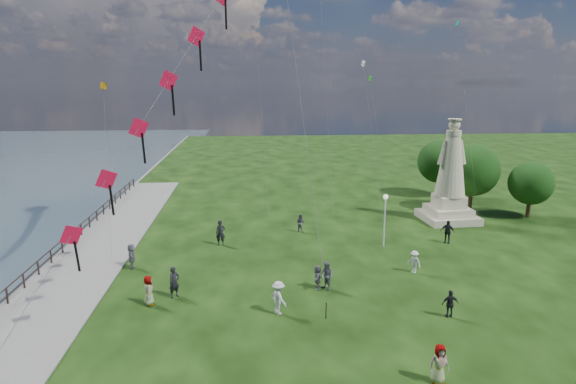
{
  "coord_description": "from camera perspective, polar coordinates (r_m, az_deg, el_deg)",
  "views": [
    {
      "loc": [
        -3.34,
        -19.08,
        11.67
      ],
      "look_at": [
        -1.0,
        8.0,
        5.5
      ],
      "focal_mm": 30.0,
      "sensor_mm": 36.0,
      "label": 1
    }
  ],
  "objects": [
    {
      "name": "lamppost",
      "position": [
        35.26,
        11.44,
        -2.01
      ],
      "size": [
        0.36,
        0.36,
        3.9
      ],
      "color": "silver",
      "rests_on": "ground"
    },
    {
      "name": "person_0",
      "position": [
        27.85,
        -13.33,
        -10.36
      ],
      "size": [
        0.77,
        0.74,
        1.77
      ],
      "primitive_type": "imported",
      "rotation": [
        0.0,
        0.0,
        0.71
      ],
      "color": "black",
      "rests_on": "ground"
    },
    {
      "name": "person_9",
      "position": [
        37.81,
        18.37,
        -4.48
      ],
      "size": [
        1.14,
        0.97,
        1.74
      ],
      "primitive_type": "imported",
      "rotation": [
        0.0,
        0.0,
        -0.54
      ],
      "color": "black",
      "rests_on": "ground"
    },
    {
      "name": "waterfront",
      "position": [
        32.67,
        -26.3,
        -9.65
      ],
      "size": [
        200.0,
        200.0,
        1.51
      ],
      "color": "#354550",
      "rests_on": "ground"
    },
    {
      "name": "person_3",
      "position": [
        26.36,
        18.67,
        -12.44
      ],
      "size": [
        0.87,
        0.46,
        1.46
      ],
      "primitive_type": "imported",
      "rotation": [
        0.0,
        0.0,
        3.11
      ],
      "color": "black",
      "rests_on": "ground"
    },
    {
      "name": "person_5",
      "position": [
        32.74,
        -18.04,
        -7.22
      ],
      "size": [
        0.98,
        1.63,
        1.64
      ],
      "primitive_type": "imported",
      "rotation": [
        0.0,
        0.0,
        1.79
      ],
      "color": "#595960",
      "rests_on": "ground"
    },
    {
      "name": "statue",
      "position": [
        43.35,
        18.67,
        1.01
      ],
      "size": [
        4.55,
        4.55,
        8.79
      ],
      "rotation": [
        0.0,
        0.0,
        0.06
      ],
      "color": "tan",
      "rests_on": "ground"
    },
    {
      "name": "person_4",
      "position": [
        21.04,
        17.48,
        -18.87
      ],
      "size": [
        0.84,
        0.55,
        1.66
      ],
      "primitive_type": "imported",
      "rotation": [
        0.0,
        0.0,
        0.06
      ],
      "color": "#595960",
      "rests_on": "ground"
    },
    {
      "name": "person_8",
      "position": [
        31.47,
        14.73,
        -8.01
      ],
      "size": [
        0.95,
        1.03,
        1.45
      ],
      "primitive_type": "imported",
      "rotation": [
        0.0,
        0.0,
        -0.91
      ],
      "color": "silver",
      "rests_on": "ground"
    },
    {
      "name": "person_11",
      "position": [
        28.26,
        3.52,
        -10.02
      ],
      "size": [
        0.75,
        1.41,
        1.45
      ],
      "primitive_type": "imported",
      "rotation": [
        0.0,
        0.0,
        4.58
      ],
      "color": "#595960",
      "rests_on": "ground"
    },
    {
      "name": "tree_row",
      "position": [
        49.14,
        20.91,
        2.52
      ],
      "size": [
        8.93,
        13.01,
        6.26
      ],
      "color": "#382314",
      "rests_on": "ground"
    },
    {
      "name": "small_kites",
      "position": [
        43.68,
        4.04,
        14.7
      ],
      "size": [
        29.77,
        18.94,
        24.14
      ],
      "color": "silver",
      "rests_on": "ground"
    },
    {
      "name": "person_1",
      "position": [
        28.09,
        4.59,
        -9.89
      ],
      "size": [
        0.88,
        0.98,
        1.71
      ],
      "primitive_type": "imported",
      "rotation": [
        0.0,
        0.0,
        -1.01
      ],
      "color": "#595960",
      "rests_on": "ground"
    },
    {
      "name": "person_10",
      "position": [
        27.32,
        -16.19,
        -11.14
      ],
      "size": [
        0.62,
        0.88,
        1.65
      ],
      "primitive_type": "imported",
      "rotation": [
        0.0,
        0.0,
        1.74
      ],
      "color": "#595960",
      "rests_on": "ground"
    },
    {
      "name": "person_2",
      "position": [
        25.34,
        -1.13,
        -12.41
      ],
      "size": [
        1.12,
        1.28,
        1.76
      ],
      "primitive_type": "imported",
      "rotation": [
        0.0,
        0.0,
        2.16
      ],
      "color": "silver",
      "rests_on": "ground"
    },
    {
      "name": "red_kite_train",
      "position": [
        24.15,
        -15.88,
        9.13
      ],
      "size": [
        9.48,
        9.35,
        16.67
      ],
      "color": "black",
      "rests_on": "ground"
    },
    {
      "name": "person_6",
      "position": [
        35.71,
        -7.99,
        -4.81
      ],
      "size": [
        0.69,
        0.46,
        1.89
      ],
      "primitive_type": "imported",
      "rotation": [
        0.0,
        0.0,
        0.01
      ],
      "color": "black",
      "rests_on": "ground"
    },
    {
      "name": "person_7",
      "position": [
        38.58,
        1.46,
        -3.65
      ],
      "size": [
        0.86,
        0.79,
        1.5
      ],
      "primitive_type": "imported",
      "rotation": [
        0.0,
        0.0,
        2.52
      ],
      "color": "#595960",
      "rests_on": "ground"
    }
  ]
}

